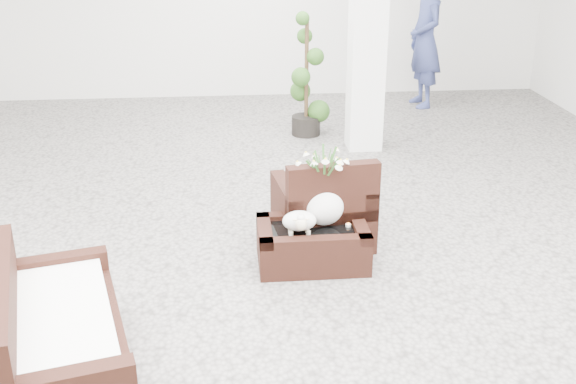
{
  "coord_description": "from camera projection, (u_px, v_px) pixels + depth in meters",
  "views": [
    {
      "loc": [
        -0.48,
        -5.31,
        2.77
      ],
      "look_at": [
        0.0,
        -0.1,
        0.62
      ],
      "focal_mm": 43.5,
      "sensor_mm": 36.0,
      "label": 1
    }
  ],
  "objects": [
    {
      "name": "coffee_table",
      "position": [
        312.0,
        246.0,
        5.79
      ],
      "size": [
        0.9,
        0.6,
        0.31
      ],
      "primitive_type": "cube",
      "color": "#33170F",
      "rests_on": "ground"
    },
    {
      "name": "sheep_figurine",
      "position": [
        299.0,
        223.0,
        5.59
      ],
      "size": [
        0.28,
        0.23,
        0.21
      ],
      "primitive_type": "ellipsoid",
      "color": "white",
      "rests_on": "coffee_table"
    },
    {
      "name": "column",
      "position": [
        369.0,
        2.0,
        8.0
      ],
      "size": [
        0.4,
        0.4,
        3.5
      ],
      "primitive_type": "cube",
      "color": "white",
      "rests_on": "ground"
    },
    {
      "name": "ground",
      "position": [
        287.0,
        254.0,
        5.99
      ],
      "size": [
        11.0,
        11.0,
        0.0
      ],
      "primitive_type": "plane",
      "color": "gray",
      "rests_on": "ground"
    },
    {
      "name": "topiary",
      "position": [
        306.0,
        76.0,
        8.85
      ],
      "size": [
        0.41,
        0.41,
        1.55
      ],
      "primitive_type": null,
      "color": "#264B18",
      "rests_on": "ground"
    },
    {
      "name": "armchair",
      "position": [
        322.0,
        197.0,
        6.09
      ],
      "size": [
        0.87,
        0.85,
        0.83
      ],
      "primitive_type": "cube",
      "rotation": [
        0.0,
        0.0,
        3.27
      ],
      "color": "#33170F",
      "rests_on": "ground"
    },
    {
      "name": "loveseat",
      "position": [
        61.0,
        326.0,
        4.25
      ],
      "size": [
        1.06,
        1.62,
        0.8
      ],
      "primitive_type": "cube",
      "rotation": [
        0.0,
        0.0,
        1.82
      ],
      "color": "#33170F",
      "rests_on": "ground"
    },
    {
      "name": "planter_narcissus",
      "position": [
        324.0,
        179.0,
        5.68
      ],
      "size": [
        0.44,
        0.44,
        0.8
      ],
      "primitive_type": null,
      "color": "white",
      "rests_on": "coffee_table"
    },
    {
      "name": "tealight",
      "position": [
        348.0,
        225.0,
        5.77
      ],
      "size": [
        0.04,
        0.04,
        0.03
      ],
      "primitive_type": "cylinder",
      "color": "white",
      "rests_on": "coffee_table"
    },
    {
      "name": "shopper",
      "position": [
        425.0,
        40.0,
        10.11
      ],
      "size": [
        0.54,
        0.76,
        1.94
      ],
      "primitive_type": "imported",
      "rotation": [
        0.0,
        0.0,
        -1.45
      ],
      "color": "navy",
      "rests_on": "ground"
    }
  ]
}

